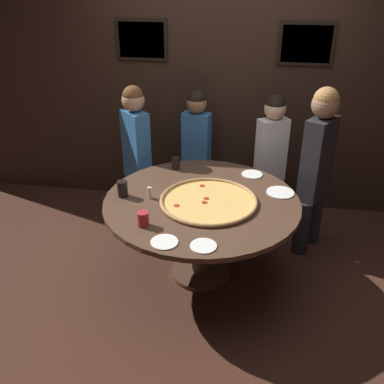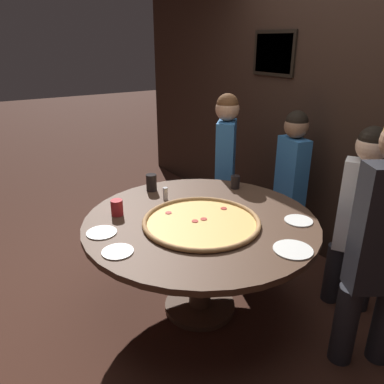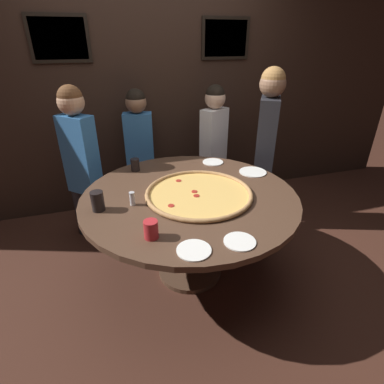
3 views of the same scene
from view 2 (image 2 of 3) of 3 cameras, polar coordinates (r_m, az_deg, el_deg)
ground_plane at (r=2.94m, az=1.19°, el=-17.17°), size 24.00×24.00×0.00m
back_wall at (r=3.31m, az=22.11°, el=10.87°), size 6.40×0.08×2.60m
dining_table at (r=2.60m, az=1.30°, el=-6.70°), size 1.58×1.58×0.74m
giant_pizza at (r=2.47m, az=1.43°, el=-4.53°), size 0.78×0.78×0.03m
drink_cup_far_left at (r=2.62m, az=-11.36°, el=-2.34°), size 0.08×0.08×0.11m
drink_cup_near_right at (r=3.06m, az=6.60°, el=1.52°), size 0.07×0.07×0.11m
drink_cup_front_edge at (r=3.00m, az=-6.20°, el=1.44°), size 0.08×0.08×0.13m
white_plate_beside_cup at (r=2.20m, az=-11.25°, el=-8.90°), size 0.18×0.18×0.01m
white_plate_near_front at (r=2.25m, az=15.12°, el=-8.48°), size 0.23×0.23×0.01m
white_plate_far_back at (r=2.42m, az=-13.61°, el=-6.03°), size 0.19×0.19×0.01m
white_plate_left_side at (r=2.60m, az=15.92°, el=-4.22°), size 0.19×0.19×0.01m
condiment_shaker at (r=2.82m, az=-4.08°, el=-0.24°), size 0.04×0.04×0.10m
diner_side_left at (r=2.82m, az=24.24°, el=-2.67°), size 0.36×0.28×1.36m
diner_centre_back at (r=3.52m, az=5.13°, el=4.69°), size 0.35×0.34×1.43m
diner_side_right at (r=3.34m, az=14.84°, el=2.07°), size 0.35×0.20×1.34m
diner_far_right at (r=2.30m, az=27.24°, el=-5.88°), size 0.32×0.40×1.54m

